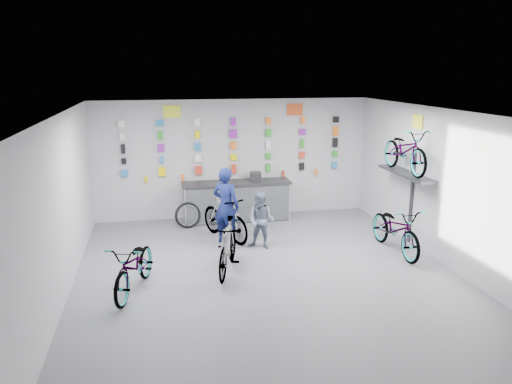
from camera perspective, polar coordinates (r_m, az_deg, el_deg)
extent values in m
plane|color=#545459|center=(9.39, 1.35, -9.49)|extent=(8.00, 8.00, 0.00)
plane|color=white|center=(8.65, 1.47, 9.06)|extent=(8.00, 8.00, 0.00)
plane|color=#B8B8BA|center=(12.75, -2.62, 3.82)|extent=(7.00, 0.00, 7.00)
plane|color=#B8B8BA|center=(5.30, 11.29, -11.26)|extent=(7.00, 0.00, 7.00)
plane|color=#B8B8BA|center=(8.83, -21.33, -1.70)|extent=(0.00, 8.00, 8.00)
plane|color=#B8B8BA|center=(10.25, 20.85, 0.42)|extent=(0.00, 8.00, 8.00)
cube|color=black|center=(12.54, -2.24, -1.26)|extent=(2.60, 0.60, 0.90)
cube|color=silver|center=(12.25, -2.02, -1.49)|extent=(2.60, 0.02, 0.90)
cube|color=silver|center=(12.11, -8.09, -1.80)|extent=(0.04, 0.04, 0.96)
cube|color=silver|center=(12.52, 3.86, -1.17)|extent=(0.04, 0.04, 0.96)
cube|color=black|center=(12.42, -2.26, 1.05)|extent=(2.70, 0.66, 0.06)
cube|color=#2875BB|center=(12.60, -14.78, 2.09)|extent=(0.16, 0.06, 0.16)
cube|color=#F6DA00|center=(12.58, -10.68, 2.29)|extent=(0.17, 0.06, 0.22)
cube|color=red|center=(12.62, -6.60, 2.48)|extent=(0.17, 0.06, 0.21)
cube|color=red|center=(12.73, -2.55, 2.66)|extent=(0.11, 0.06, 0.24)
cube|color=green|center=(12.89, 1.40, 2.81)|extent=(0.10, 0.06, 0.19)
cube|color=black|center=(13.12, 5.24, 2.95)|extent=(0.13, 0.06, 0.18)
cube|color=#2875BB|center=(13.41, 8.94, 3.08)|extent=(0.13, 0.06, 0.17)
cube|color=black|center=(12.55, -14.86, 3.43)|extent=(0.11, 0.06, 0.14)
cube|color=#2875BB|center=(12.52, -10.75, 3.64)|extent=(0.09, 0.06, 0.17)
cube|color=silver|center=(12.57, -6.63, 3.82)|extent=(0.15, 0.06, 0.16)
cube|color=#F6DA00|center=(12.67, -2.57, 3.99)|extent=(0.16, 0.06, 0.15)
cube|color=green|center=(12.84, 1.41, 4.13)|extent=(0.12, 0.06, 0.15)
cube|color=red|center=(13.07, 5.27, 4.24)|extent=(0.15, 0.06, 0.16)
cube|color=green|center=(13.35, 8.98, 4.34)|extent=(0.14, 0.06, 0.16)
cube|color=black|center=(12.50, -14.95, 4.78)|extent=(0.10, 0.06, 0.23)
cube|color=purple|center=(12.47, -10.81, 4.99)|extent=(0.16, 0.06, 0.18)
cube|color=#2875BB|center=(12.52, -6.67, 5.17)|extent=(0.15, 0.06, 0.20)
cube|color=orange|center=(12.62, -2.58, 5.33)|extent=(0.14, 0.06, 0.20)
cube|color=silver|center=(12.79, 1.42, 5.45)|extent=(0.12, 0.06, 0.20)
cube|color=green|center=(13.02, 5.30, 5.55)|extent=(0.10, 0.06, 0.23)
cube|color=black|center=(13.31, 9.03, 5.61)|extent=(0.13, 0.06, 0.23)
cube|color=silver|center=(12.46, -15.03, 6.15)|extent=(0.12, 0.06, 0.19)
cube|color=green|center=(12.43, -10.87, 6.36)|extent=(0.12, 0.06, 0.20)
cube|color=#F6DA00|center=(12.48, -6.71, 6.54)|extent=(0.11, 0.06, 0.19)
cube|color=purple|center=(12.58, -2.60, 6.68)|extent=(0.18, 0.06, 0.22)
cube|color=green|center=(12.75, 1.43, 6.78)|extent=(0.13, 0.06, 0.20)
cube|color=purple|center=(12.98, 5.33, 6.86)|extent=(0.16, 0.06, 0.14)
cube|color=orange|center=(13.27, 9.08, 6.90)|extent=(0.14, 0.06, 0.22)
cube|color=silver|center=(12.42, -15.12, 7.52)|extent=(0.16, 0.06, 0.17)
cube|color=#2875BB|center=(12.40, -10.93, 7.73)|extent=(0.18, 0.06, 0.16)
cube|color=silver|center=(12.44, -6.75, 7.91)|extent=(0.14, 0.06, 0.17)
cube|color=purple|center=(12.55, -2.61, 8.04)|extent=(0.11, 0.06, 0.19)
cube|color=orange|center=(12.72, 1.44, 8.13)|extent=(0.12, 0.06, 0.17)
cube|color=orange|center=(12.95, 5.36, 8.17)|extent=(0.10, 0.06, 0.16)
cube|color=black|center=(13.24, 9.13, 8.18)|extent=(0.15, 0.06, 0.15)
cylinder|color=#F6DA00|center=(12.60, -12.47, 1.43)|extent=(0.07, 0.07, 0.16)
cylinder|color=orange|center=(12.61, -8.38, 1.62)|extent=(0.07, 0.07, 0.16)
cylinder|color=silver|center=(12.81, -0.76, 1.96)|extent=(0.07, 0.07, 0.16)
cylinder|color=red|center=(13.00, 3.14, 2.13)|extent=(0.07, 0.07, 0.16)
cylinder|color=orange|center=(13.26, 6.91, 2.27)|extent=(0.07, 0.07, 0.16)
cube|color=#333338|center=(11.15, 16.75, 2.04)|extent=(0.38, 1.90, 0.06)
cube|color=#333338|center=(11.36, 17.36, -0.65)|extent=(0.04, 0.10, 2.00)
cube|color=#EFFE30|center=(12.43, -9.60, 9.06)|extent=(0.42, 0.02, 0.30)
cube|color=#DE5523|center=(12.92, 4.46, 9.38)|extent=(0.42, 0.02, 0.30)
cube|color=#EFFE30|center=(11.08, 17.98, 7.64)|extent=(0.02, 0.40, 0.30)
imported|color=gray|center=(8.82, -13.70, -8.25)|extent=(1.12, 1.87, 0.93)
imported|color=gray|center=(9.37, -3.25, -6.25)|extent=(0.98, 1.74, 1.01)
imported|color=gray|center=(10.76, 15.69, -4.06)|extent=(0.73, 1.95, 1.01)
imported|color=gray|center=(11.15, -3.58, -2.91)|extent=(1.19, 1.73, 1.02)
imported|color=gray|center=(11.04, 16.71, 4.58)|extent=(0.63, 1.80, 0.95)
imported|color=#10194D|center=(10.83, -3.45, -1.57)|extent=(0.74, 0.70, 1.69)
imported|color=slate|center=(10.56, 0.60, -3.28)|extent=(0.75, 0.70, 1.22)
torus|color=black|center=(12.08, -7.81, -2.65)|extent=(0.65, 0.27, 0.64)
torus|color=silver|center=(12.08, -7.81, -2.65)|extent=(0.53, 0.20, 0.51)
cube|color=black|center=(12.47, -0.09, 1.78)|extent=(0.31, 0.33, 0.22)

